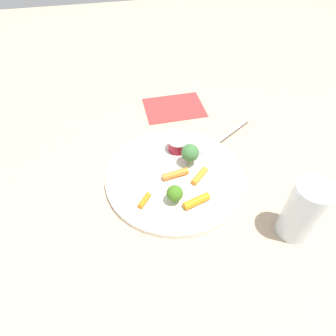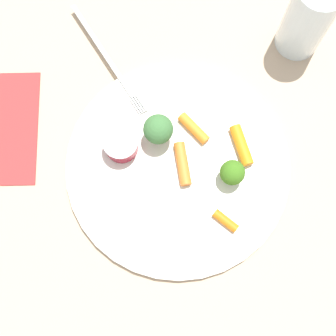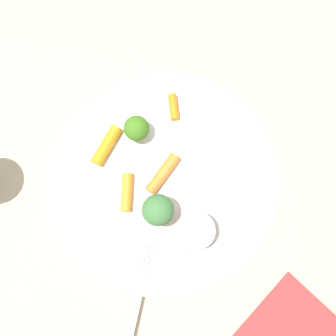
# 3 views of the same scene
# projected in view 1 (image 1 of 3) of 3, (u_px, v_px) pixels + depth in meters

# --- Properties ---
(ground_plane) EXTENTS (2.40, 2.40, 0.00)m
(ground_plane) POSITION_uv_depth(u_px,v_px,m) (174.00, 178.00, 0.64)
(ground_plane) COLOR tan
(plate) EXTENTS (0.31, 0.31, 0.01)m
(plate) POSITION_uv_depth(u_px,v_px,m) (175.00, 176.00, 0.64)
(plate) COLOR silver
(plate) RESTS_ON ground_plane
(sauce_cup) EXTENTS (0.05, 0.05, 0.03)m
(sauce_cup) POSITION_uv_depth(u_px,v_px,m) (178.00, 145.00, 0.68)
(sauce_cup) COLOR maroon
(sauce_cup) RESTS_ON plate
(broccoli_floret_0) EXTENTS (0.03, 0.03, 0.04)m
(broccoli_floret_0) POSITION_uv_depth(u_px,v_px,m) (175.00, 193.00, 0.57)
(broccoli_floret_0) COLOR #8AB363
(broccoli_floret_0) RESTS_ON plate
(broccoli_floret_1) EXTENTS (0.04, 0.04, 0.05)m
(broccoli_floret_1) POSITION_uv_depth(u_px,v_px,m) (190.00, 153.00, 0.63)
(broccoli_floret_1) COLOR #81AF65
(broccoli_floret_1) RESTS_ON plate
(carrot_stick_0) EXTENTS (0.06, 0.02, 0.02)m
(carrot_stick_0) POSITION_uv_depth(u_px,v_px,m) (176.00, 174.00, 0.62)
(carrot_stick_0) COLOR orange
(carrot_stick_0) RESTS_ON plate
(carrot_stick_1) EXTENTS (0.06, 0.03, 0.02)m
(carrot_stick_1) POSITION_uv_depth(u_px,v_px,m) (197.00, 201.00, 0.57)
(carrot_stick_1) COLOR orange
(carrot_stick_1) RESTS_ON plate
(carrot_stick_2) EXTENTS (0.05, 0.04, 0.01)m
(carrot_stick_2) POSITION_uv_depth(u_px,v_px,m) (200.00, 176.00, 0.62)
(carrot_stick_2) COLOR orange
(carrot_stick_2) RESTS_ON plate
(carrot_stick_3) EXTENTS (0.03, 0.04, 0.01)m
(carrot_stick_3) POSITION_uv_depth(u_px,v_px,m) (144.00, 200.00, 0.58)
(carrot_stick_3) COLOR orange
(carrot_stick_3) RESTS_ON plate
(fork) EXTENTS (0.17, 0.11, 0.00)m
(fork) POSITION_uv_depth(u_px,v_px,m) (226.00, 136.00, 0.72)
(fork) COLOR #B7BBB9
(fork) RESTS_ON plate
(drinking_glass) EXTENTS (0.06, 0.06, 0.13)m
(drinking_glass) POSITION_uv_depth(u_px,v_px,m) (303.00, 211.00, 0.51)
(drinking_glass) COLOR silver
(drinking_glass) RESTS_ON ground_plane
(napkin) EXTENTS (0.17, 0.13, 0.00)m
(napkin) POSITION_uv_depth(u_px,v_px,m) (174.00, 107.00, 0.82)
(napkin) COLOR #BC3130
(napkin) RESTS_ON ground_plane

